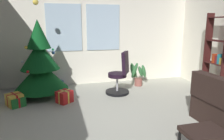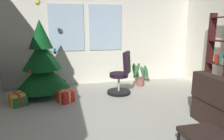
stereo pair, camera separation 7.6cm
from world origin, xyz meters
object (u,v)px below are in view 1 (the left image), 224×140
object	(u,v)px
gift_box_red	(64,97)
gift_box_gold	(15,100)
gift_box_green	(17,102)
potted_plant	(137,74)
holiday_tree	(40,65)
footstool	(204,134)
gift_box_blue	(56,84)
office_chair	(120,78)
bookshelf	(216,61)

from	to	relation	value
gift_box_red	gift_box_gold	size ratio (longest dim) A/B	0.94
gift_box_green	potted_plant	bearing A→B (deg)	15.70
gift_box_red	gift_box_gold	bearing A→B (deg)	175.60
potted_plant	holiday_tree	bearing A→B (deg)	-173.87
footstool	gift_box_blue	bearing A→B (deg)	117.89
gift_box_blue	office_chair	bearing A→B (deg)	-28.68
bookshelf	gift_box_blue	bearing A→B (deg)	157.43
holiday_tree	bookshelf	distance (m)	3.98
gift_box_green	gift_box_blue	xyz separation A→B (m)	(0.76, 1.06, 0.01)
bookshelf	potted_plant	world-z (taller)	bookshelf
gift_box_gold	office_chair	xyz separation A→B (m)	(2.30, 0.19, 0.27)
potted_plant	office_chair	bearing A→B (deg)	-139.48
gift_box_gold	office_chair	distance (m)	2.32
footstool	gift_box_red	distance (m)	2.86
holiday_tree	potted_plant	size ratio (longest dim) A/B	3.30
gift_box_red	gift_box_green	size ratio (longest dim) A/B	1.06
bookshelf	office_chair	bearing A→B (deg)	162.16
gift_box_red	bookshelf	world-z (taller)	bookshelf
gift_box_red	gift_box_gold	xyz separation A→B (m)	(-1.00, 0.08, -0.01)
potted_plant	footstool	bearing A→B (deg)	-96.00
gift_box_red	gift_box_blue	distance (m)	1.09
office_chair	gift_box_green	bearing A→B (deg)	-173.65
footstool	potted_plant	xyz separation A→B (m)	(0.33, 3.18, -0.01)
office_chair	potted_plant	world-z (taller)	office_chair
gift_box_green	gift_box_blue	distance (m)	1.30
gift_box_red	holiday_tree	bearing A→B (deg)	130.32
bookshelf	potted_plant	size ratio (longest dim) A/B	2.88
gift_box_red	office_chair	xyz separation A→B (m)	(1.30, 0.27, 0.27)
footstool	gift_box_green	bearing A→B (deg)	137.43
footstool	gift_box_gold	distance (m)	3.57
gift_box_green	potted_plant	distance (m)	3.02
gift_box_gold	gift_box_blue	xyz separation A→B (m)	(0.81, 1.00, -0.01)
gift_box_gold	bookshelf	world-z (taller)	bookshelf
gift_box_red	office_chair	size ratio (longest dim) A/B	0.38
gift_box_blue	potted_plant	size ratio (longest dim) A/B	0.67
holiday_tree	gift_box_green	size ratio (longest dim) A/B	5.88
office_chair	gift_box_gold	bearing A→B (deg)	-175.20
office_chair	potted_plant	xyz separation A→B (m)	(0.66, 0.57, -0.09)
gift_box_green	potted_plant	world-z (taller)	potted_plant
holiday_tree	potted_plant	bearing A→B (deg)	6.13
gift_box_gold	office_chair	size ratio (longest dim) A/B	0.41
holiday_tree	bookshelf	world-z (taller)	holiday_tree
bookshelf	potted_plant	distance (m)	1.94
footstool	office_chair	bearing A→B (deg)	97.19
gift_box_blue	potted_plant	bearing A→B (deg)	-6.46
gift_box_blue	potted_plant	distance (m)	2.17
holiday_tree	gift_box_blue	size ratio (longest dim) A/B	4.95
gift_box_red	bookshelf	bearing A→B (deg)	-6.73
gift_box_gold	holiday_tree	bearing A→B (deg)	44.21
footstool	holiday_tree	world-z (taller)	holiday_tree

